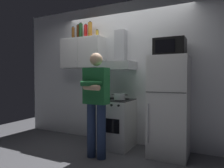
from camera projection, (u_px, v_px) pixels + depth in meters
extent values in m
plane|color=#4C4C51|center=(112.00, 151.00, 3.47)|extent=(7.00, 7.00, 0.00)
cube|color=white|center=(126.00, 73.00, 3.96)|extent=(4.80, 0.10, 2.70)
cube|color=silver|center=(83.00, 53.00, 4.13)|extent=(0.90, 0.34, 0.60)
cube|color=silver|center=(69.00, 53.00, 4.08)|extent=(0.43, 0.01, 0.58)
cube|color=silver|center=(87.00, 52.00, 3.87)|extent=(0.43, 0.01, 0.58)
sphere|color=#B2B2B7|center=(76.00, 62.00, 3.99)|extent=(0.02, 0.02, 0.02)
sphere|color=#B2B2B7|center=(79.00, 61.00, 3.95)|extent=(0.02, 0.02, 0.02)
cube|color=silver|center=(116.00, 123.00, 3.70)|extent=(0.60, 0.60, 0.85)
cube|color=black|center=(116.00, 100.00, 3.69)|extent=(0.59, 0.59, 0.01)
cube|color=black|center=(108.00, 126.00, 3.43)|extent=(0.42, 0.01, 0.24)
cylinder|color=black|center=(106.00, 99.00, 3.64)|extent=(0.16, 0.16, 0.01)
cylinder|color=black|center=(119.00, 100.00, 3.52)|extent=(0.16, 0.16, 0.01)
cylinder|color=black|center=(112.00, 98.00, 3.85)|extent=(0.16, 0.16, 0.01)
cylinder|color=black|center=(125.00, 99.00, 3.74)|extent=(0.16, 0.16, 0.01)
cylinder|color=black|center=(97.00, 104.00, 3.50)|extent=(0.04, 0.02, 0.04)
cylinder|color=black|center=(104.00, 105.00, 3.44)|extent=(0.04, 0.02, 0.04)
cylinder|color=black|center=(111.00, 105.00, 3.38)|extent=(0.04, 0.02, 0.04)
cylinder|color=black|center=(119.00, 106.00, 3.32)|extent=(0.04, 0.02, 0.04)
cube|color=#B7BABF|center=(118.00, 66.00, 3.74)|extent=(0.60, 0.44, 0.15)
cube|color=#B7BABF|center=(121.00, 46.00, 3.85)|extent=(0.20, 0.16, 0.60)
cube|color=white|center=(169.00, 106.00, 3.27)|extent=(0.60, 0.60, 1.60)
cube|color=#4C4C4C|center=(165.00, 92.00, 2.99)|extent=(0.59, 0.01, 0.01)
cylinder|color=silver|center=(148.00, 123.00, 3.11)|extent=(0.02, 0.02, 0.60)
cube|color=black|center=(170.00, 47.00, 3.25)|extent=(0.48, 0.36, 0.28)
cube|color=black|center=(165.00, 46.00, 3.11)|extent=(0.30, 0.01, 0.20)
cylinder|color=navy|center=(91.00, 130.00, 3.23)|extent=(0.14, 0.14, 0.85)
cylinder|color=navy|center=(101.00, 131.00, 3.15)|extent=(0.14, 0.14, 0.85)
cube|color=#1E6633|center=(96.00, 86.00, 3.17)|extent=(0.38, 0.20, 0.56)
cylinder|color=#1E6633|center=(91.00, 84.00, 3.04)|extent=(0.33, 0.17, 0.08)
cylinder|color=#DBAD89|center=(91.00, 88.00, 3.04)|extent=(0.33, 0.17, 0.08)
sphere|color=#DBAD89|center=(96.00, 59.00, 3.15)|extent=(0.20, 0.20, 0.20)
cylinder|color=#B7BABF|center=(119.00, 97.00, 3.52)|extent=(0.20, 0.20, 0.11)
cylinder|color=black|center=(113.00, 94.00, 3.58)|extent=(0.05, 0.01, 0.01)
cylinder|color=black|center=(126.00, 95.00, 3.47)|extent=(0.05, 0.01, 0.01)
cylinder|color=brown|center=(73.00, 34.00, 4.25)|extent=(0.06, 0.06, 0.25)
cylinder|color=black|center=(73.00, 27.00, 4.25)|extent=(0.03, 0.03, 0.02)
cylinder|color=#B7721E|center=(90.00, 30.00, 4.06)|extent=(0.08, 0.08, 0.30)
cylinder|color=black|center=(90.00, 22.00, 4.05)|extent=(0.05, 0.05, 0.02)
cylinder|color=#19471E|center=(81.00, 31.00, 4.14)|extent=(0.08, 0.08, 0.30)
cylinder|color=black|center=(81.00, 23.00, 4.14)|extent=(0.04, 0.04, 0.02)
cylinder|color=#47230F|center=(78.00, 32.00, 4.21)|extent=(0.07, 0.07, 0.29)
cylinder|color=black|center=(78.00, 25.00, 4.21)|extent=(0.04, 0.04, 0.02)
cylinder|color=gold|center=(97.00, 34.00, 3.96)|extent=(0.06, 0.06, 0.12)
cylinder|color=black|center=(97.00, 30.00, 3.95)|extent=(0.03, 0.03, 0.02)
cylinder|color=red|center=(86.00, 32.00, 4.10)|extent=(0.07, 0.07, 0.26)
cylinder|color=black|center=(86.00, 25.00, 4.09)|extent=(0.04, 0.04, 0.02)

